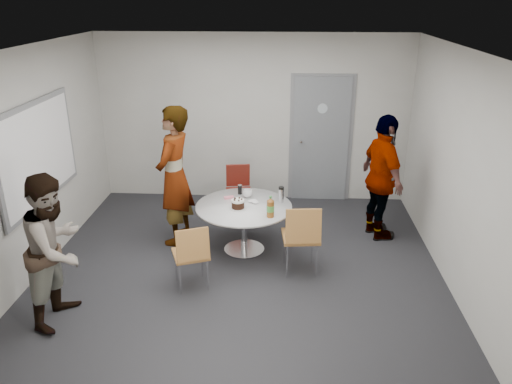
# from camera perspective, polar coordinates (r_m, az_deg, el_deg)

# --- Properties ---
(floor) EXTENTS (5.00, 5.00, 0.00)m
(floor) POSITION_cam_1_polar(r_m,az_deg,el_deg) (6.34, -1.78, -9.10)
(floor) COLOR black
(floor) RESTS_ON ground
(ceiling) EXTENTS (5.00, 5.00, 0.00)m
(ceiling) POSITION_cam_1_polar(r_m,az_deg,el_deg) (5.46, -2.12, 15.96)
(ceiling) COLOR silver
(ceiling) RESTS_ON wall_back
(wall_back) EXTENTS (5.00, 0.00, 5.00)m
(wall_back) POSITION_cam_1_polar(r_m,az_deg,el_deg) (8.15, -0.30, 8.34)
(wall_back) COLOR #B0AEA7
(wall_back) RESTS_ON floor
(wall_left) EXTENTS (0.00, 5.00, 5.00)m
(wall_left) POSITION_cam_1_polar(r_m,az_deg,el_deg) (6.48, -24.54, 2.71)
(wall_left) COLOR #B0AEA7
(wall_left) RESTS_ON floor
(wall_right) EXTENTS (0.00, 5.00, 5.00)m
(wall_right) POSITION_cam_1_polar(r_m,az_deg,el_deg) (6.07, 22.30, 1.82)
(wall_right) COLOR #B0AEA7
(wall_right) RESTS_ON floor
(wall_front) EXTENTS (5.00, 0.00, 5.00)m
(wall_front) POSITION_cam_1_polar(r_m,az_deg,el_deg) (3.52, -5.74, -11.20)
(wall_front) COLOR #B0AEA7
(wall_front) RESTS_ON floor
(door) EXTENTS (1.02, 0.17, 2.12)m
(door) POSITION_cam_1_polar(r_m,az_deg,el_deg) (8.22, 7.41, 5.94)
(door) COLOR slate
(door) RESTS_ON wall_back
(whiteboard) EXTENTS (0.04, 1.90, 1.25)m
(whiteboard) POSITION_cam_1_polar(r_m,az_deg,el_deg) (6.61, -23.60, 4.10)
(whiteboard) COLOR slate
(whiteboard) RESTS_ON wall_left
(table) EXTENTS (1.27, 1.27, 0.94)m
(table) POSITION_cam_1_polar(r_m,az_deg,el_deg) (6.57, -1.23, -2.27)
(table) COLOR silver
(table) RESTS_ON floor
(chair_near_left) EXTENTS (0.51, 0.54, 0.82)m
(chair_near_left) POSITION_cam_1_polar(r_m,az_deg,el_deg) (5.80, -7.37, -6.75)
(chair_near_left) COLOR olive
(chair_near_left) RESTS_ON floor
(chair_near_right) EXTENTS (0.48, 0.52, 0.92)m
(chair_near_right) POSITION_cam_1_polar(r_m,az_deg,el_deg) (6.05, 5.26, -4.71)
(chair_near_right) COLOR olive
(chair_near_right) RESTS_ON floor
(chair_far) EXTENTS (0.44, 0.47, 0.81)m
(chair_far) POSITION_cam_1_polar(r_m,az_deg,el_deg) (7.68, -2.02, 0.72)
(chair_far) COLOR maroon
(chair_far) RESTS_ON floor
(person_main) EXTENTS (0.59, 0.78, 1.92)m
(person_main) POSITION_cam_1_polar(r_m,az_deg,el_deg) (6.80, -9.31, 1.79)
(person_main) COLOR #A5C6EA
(person_main) RESTS_ON floor
(person_left) EXTENTS (0.71, 0.87, 1.63)m
(person_left) POSITION_cam_1_polar(r_m,az_deg,el_deg) (5.54, -21.93, -6.03)
(person_left) COLOR white
(person_left) RESTS_ON floor
(person_right) EXTENTS (0.71, 1.12, 1.77)m
(person_right) POSITION_cam_1_polar(r_m,az_deg,el_deg) (7.06, 14.21, 1.54)
(person_right) COLOR black
(person_right) RESTS_ON floor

